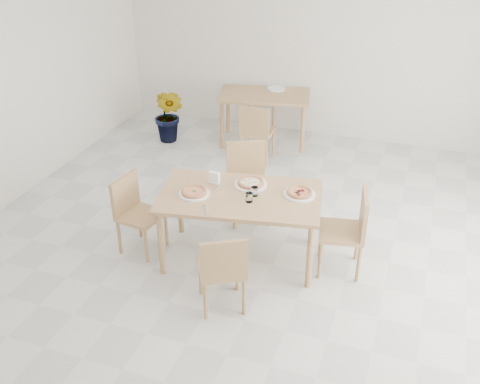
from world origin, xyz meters
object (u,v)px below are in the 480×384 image
(pizza_mushroom, at_px, (251,183))
(napkin_holder, at_px, (214,178))
(plate_pepperoni, at_px, (299,194))
(main_table, at_px, (240,202))
(chair_east, at_px, (350,227))
(plate_margherita, at_px, (194,194))
(potted_plant, at_px, (169,115))
(pizza_pepperoni, at_px, (300,192))
(tumbler_a, at_px, (255,191))
(chair_south, at_px, (223,267))
(chair_north, at_px, (248,176))
(chair_back_n, at_px, (266,91))
(chair_west, at_px, (135,209))
(pizza_margherita, at_px, (194,192))
(second_table, at_px, (264,100))
(chair_back_s, at_px, (256,129))
(plate_empty, at_px, (276,88))
(plate_mushroom, at_px, (251,184))
(tumbler_b, at_px, (249,197))

(pizza_mushroom, bearing_deg, napkin_holder, -164.98)
(plate_pepperoni, xyz_separation_m, pizza_mushroom, (-0.51, 0.03, 0.02))
(main_table, xyz_separation_m, chair_east, (1.08, 0.16, -0.17))
(chair_east, relative_size, plate_pepperoni, 2.79)
(plate_margherita, relative_size, potted_plant, 0.37)
(pizza_pepperoni, relative_size, tumbler_a, 3.30)
(plate_margherita, bearing_deg, tumbler_a, 17.47)
(chair_south, xyz_separation_m, chair_north, (-0.33, 1.64, 0.04))
(chair_back_n, bearing_deg, napkin_holder, -86.22)
(chair_south, relative_size, chair_west, 1.00)
(chair_west, xyz_separation_m, tumbler_a, (1.23, 0.23, 0.32))
(main_table, relative_size, plate_margherita, 5.66)
(chair_east, bearing_deg, pizza_margherita, -89.40)
(napkin_holder, relative_size, potted_plant, 0.16)
(napkin_holder, bearing_deg, plate_margherita, -106.70)
(plate_pepperoni, distance_m, pizza_mushroom, 0.52)
(second_table, xyz_separation_m, potted_plant, (-1.32, -0.45, -0.24))
(chair_south, distance_m, chair_back_s, 3.09)
(tumbler_a, height_order, plate_empty, tumbler_a)
(plate_margherita, relative_size, pizza_mushroom, 0.99)
(chair_west, distance_m, second_table, 3.11)
(plate_margherita, relative_size, plate_mushroom, 0.92)
(pizza_margherita, height_order, plate_empty, pizza_margherita)
(tumbler_a, height_order, chair_back_s, chair_back_s)
(chair_east, bearing_deg, plate_pepperoni, -103.56)
(chair_west, xyz_separation_m, plate_margherita, (0.66, 0.05, 0.28))
(potted_plant, bearing_deg, tumbler_b, -50.39)
(plate_pepperoni, bearing_deg, plate_empty, 110.30)
(chair_east, bearing_deg, chair_south, -55.09)
(pizza_mushroom, bearing_deg, chair_north, 111.53)
(plate_mushroom, distance_m, second_table, 2.74)
(chair_south, bearing_deg, chair_back_n, -107.32)
(pizza_mushroom, bearing_deg, second_table, 104.34)
(pizza_margherita, height_order, tumbler_b, tumbler_b)
(plate_empty, bearing_deg, potted_plant, -153.48)
(chair_north, distance_m, plate_margherita, 1.02)
(plate_margherita, relative_size, tumbler_a, 3.29)
(plate_margherita, distance_m, napkin_holder, 0.29)
(pizza_mushroom, distance_m, pizza_pepperoni, 0.52)
(chair_south, xyz_separation_m, plate_mushroom, (-0.09, 1.04, 0.28))
(plate_mushroom, relative_size, second_table, 0.23)
(chair_east, bearing_deg, napkin_holder, -99.26)
(pizza_margherita, relative_size, tumbler_a, 3.53)
(second_table, xyz_separation_m, chair_back_s, (0.10, -0.68, -0.16))
(plate_margherita, bearing_deg, chair_south, -50.68)
(main_table, xyz_separation_m, chair_back_s, (-0.54, 2.19, -0.18))
(napkin_holder, relative_size, chair_back_s, 0.16)
(tumbler_a, relative_size, potted_plant, 0.11)
(plate_mushroom, xyz_separation_m, plate_empty, (-0.57, 2.91, 0.00))
(second_table, relative_size, chair_back_n, 1.59)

